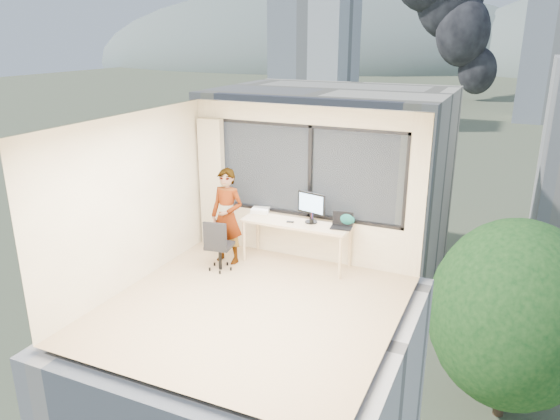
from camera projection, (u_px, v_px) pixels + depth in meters
The scene contains 24 objects.
floor at pixel (251, 307), 7.52m from camera, with size 4.00×4.00×0.01m, color tan.
ceiling at pixel (247, 124), 6.70m from camera, with size 4.00×4.00×0.01m, color white.
wall_front at pixel (158, 281), 5.38m from camera, with size 4.00×0.01×2.60m, color beige.
wall_left at pixel (130, 202), 7.89m from camera, with size 0.01×4.00×2.60m, color beige.
wall_right at pixel (398, 244), 6.33m from camera, with size 0.01×4.00×2.60m, color beige.
window_wall at pixel (308, 171), 8.75m from camera, with size 3.30×0.16×1.55m, color black, non-canonical shape.
curtain at pixel (212, 183), 9.45m from camera, with size 0.45×0.14×2.30m, color beige.
desk at pixel (296, 243), 8.84m from camera, with size 1.80×0.60×0.75m, color tan.
chair at pixel (220, 244), 8.59m from camera, with size 0.45×0.45×0.89m, color black, non-canonical shape.
person at pixel (227, 216), 8.80m from camera, with size 0.59×0.39×1.61m, color #2D2D33.
monitor at pixel (311, 207), 8.59m from camera, with size 0.52×0.11×0.52m, color black, non-canonical shape.
game_console at pixel (260, 210), 9.15m from camera, with size 0.29×0.25×0.07m, color white.
laptop at pixel (342, 222), 8.39m from camera, with size 0.33×0.35×0.21m, color black, non-canonical shape.
cellphone at pixel (290, 222), 8.68m from camera, with size 0.12×0.05×0.01m, color black.
pen_cup at pixel (312, 221), 8.59m from camera, with size 0.07×0.07×0.09m, color black.
handbag at pixel (346, 219), 8.51m from camera, with size 0.27×0.14×0.21m, color #0B473A.
exterior_ground at pixel (505, 118), 115.66m from camera, with size 400.00×400.00×0.04m, color #515B3D.
near_bldg_a at pixel (331, 185), 39.18m from camera, with size 16.00×12.00×14.00m, color beige.
far_tower_a at pixel (315, 53), 103.30m from camera, with size 14.00×14.00×28.00m, color silver.
far_tower_b at pixel (557, 47), 107.78m from camera, with size 13.00×13.00×30.00m, color silver.
far_tower_d at pixel (302, 56), 161.55m from camera, with size 16.00×14.00×22.00m, color silver.
hill_a at pixel (315, 62), 335.40m from camera, with size 288.00×216.00×90.00m, color slate.
tree_a at pixel (193, 246), 35.95m from camera, with size 7.00×7.00×8.00m, color #18481A, non-canonical shape.
tree_b at pixel (510, 334), 24.52m from camera, with size 7.60×7.60×9.00m, color #18481A, non-canonical shape.
Camera 1 is at (3.13, -5.93, 3.69)m, focal length 34.07 mm.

